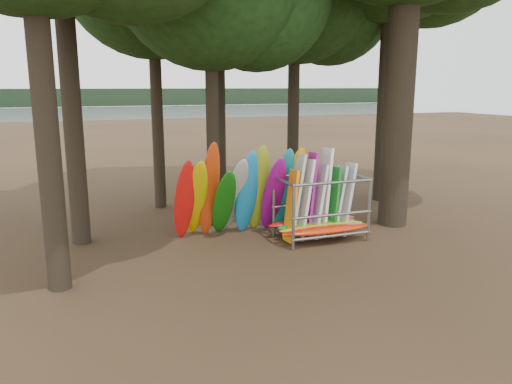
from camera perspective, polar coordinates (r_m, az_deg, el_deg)
name	(u,v)px	position (r m, az deg, el deg)	size (l,w,h in m)	color
ground	(293,246)	(15.07, 4.24, -6.16)	(120.00, 120.00, 0.00)	#47331E
lake	(115,120)	(73.40, -15.80, 7.95)	(160.00, 160.00, 0.00)	gray
far_shore	(95,97)	(123.17, -17.87, 10.25)	(160.00, 4.00, 4.00)	black
kayak_row	(244,194)	(15.73, -1.36, -0.23)	(4.44, 2.06, 3.21)	red
storage_rack	(320,210)	(15.63, 7.34, -2.01)	(3.13, 1.54, 2.84)	gray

